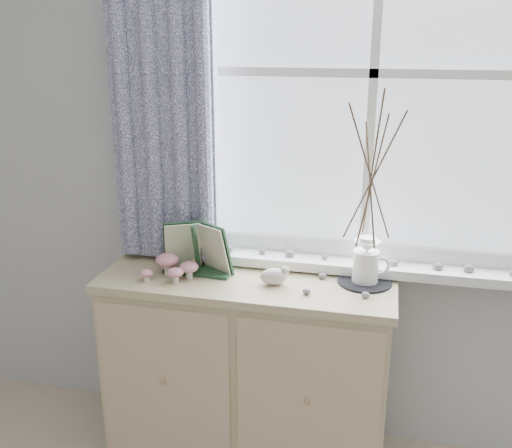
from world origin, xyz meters
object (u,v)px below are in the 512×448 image
at_px(toadstool_cluster, 172,266).
at_px(botanical_book, 195,250).
at_px(twig_pitcher, 372,173).
at_px(sideboard, 247,369).

bearing_deg(toadstool_cluster, botanical_book, 26.17).
bearing_deg(twig_pitcher, botanical_book, 163.07).
xyz_separation_m(botanical_book, toadstool_cluster, (-0.08, -0.04, -0.06)).
height_order(toadstool_cluster, twig_pitcher, twig_pitcher).
relative_size(sideboard, toadstool_cluster, 5.34).
bearing_deg(twig_pitcher, sideboard, 163.75).
distance_m(sideboard, botanical_book, 0.58).
relative_size(sideboard, twig_pitcher, 1.54).
height_order(botanical_book, twig_pitcher, twig_pitcher).
bearing_deg(toadstool_cluster, sideboard, 11.81).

